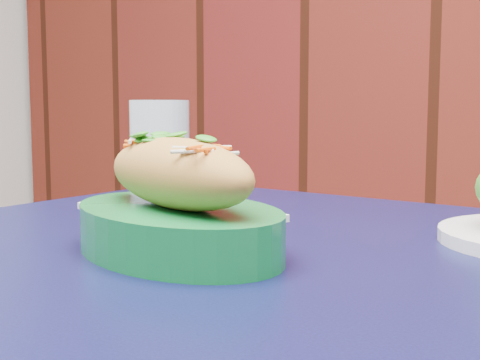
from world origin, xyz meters
The scene contains 2 objects.
banh_mi_basket centered at (-0.55, 1.63, 0.79)m, with size 0.27×0.22×0.11m.
water_glass centered at (-0.80, 1.89, 0.82)m, with size 0.08×0.08×0.13m, color silver.
Camera 1 is at (-0.19, 1.20, 0.88)m, focal length 50.00 mm.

